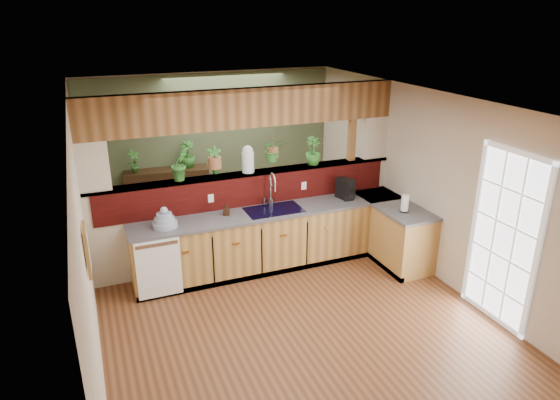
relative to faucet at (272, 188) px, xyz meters
name	(u,v)px	position (x,y,z in m)	size (l,w,h in m)	color
ground	(283,301)	(-0.27, -1.13, -1.18)	(4.60, 7.00, 0.01)	#5A331C
ceiling	(284,104)	(-0.27, -1.13, 1.42)	(4.60, 7.00, 0.01)	brown
wall_back	(211,144)	(-0.27, 2.37, 0.12)	(4.60, 0.02, 2.60)	beige
wall_left	(85,240)	(-2.57, -1.13, 0.12)	(0.02, 7.00, 2.60)	beige
wall_right	(436,187)	(2.03, -1.13, 0.12)	(0.02, 7.00, 2.60)	beige
pass_through_partition	(251,185)	(-0.25, 0.22, 0.01)	(4.60, 0.21, 2.60)	beige
pass_through_ledge	(248,173)	(-0.27, 0.22, 0.19)	(4.60, 0.21, 0.04)	brown
header_beam	(247,108)	(-0.27, 0.22, 1.15)	(4.60, 0.15, 0.55)	brown
sage_backwall	(211,144)	(-0.27, 2.35, 0.12)	(4.55, 0.02, 2.55)	#505F41
countertop	(313,235)	(0.56, -0.26, -0.73)	(4.14, 1.52, 0.90)	olive
dishwasher	(159,268)	(-1.75, -0.46, -0.72)	(0.58, 0.03, 0.82)	white
navy_sink	(274,215)	(-0.02, -0.15, -0.36)	(0.82, 0.50, 0.18)	black
french_door	(503,241)	(2.00, -2.43, -0.13)	(0.06, 1.02, 2.16)	white
framed_print	(87,250)	(-2.55, -1.93, 0.37)	(0.04, 0.35, 0.45)	olive
faucet	(272,188)	(0.00, 0.00, 0.00)	(0.23, 0.23, 0.52)	#B7B7B2
dish_stack	(165,221)	(-1.59, -0.18, -0.19)	(0.33, 0.33, 0.29)	#8F9EB9
soap_dispenser	(226,209)	(-0.71, -0.09, -0.19)	(0.08, 0.08, 0.18)	#3A2115
coffee_maker	(346,189)	(1.16, -0.12, -0.14)	(0.17, 0.28, 0.31)	black
paper_towel	(405,204)	(1.68, -0.92, -0.16)	(0.13, 0.13, 0.27)	black
glass_jar	(248,159)	(-0.28, 0.22, 0.41)	(0.18, 0.18, 0.40)	silver
ledge_plant_left	(180,164)	(-1.26, 0.22, 0.45)	(0.26, 0.21, 0.47)	#2A6824
ledge_plant_right	(313,151)	(0.77, 0.22, 0.42)	(0.24, 0.24, 0.43)	#2A6824
hanging_plant_a	(214,151)	(-0.77, 0.22, 0.57)	(0.23, 0.19, 0.54)	brown
hanging_plant_b	(273,140)	(0.11, 0.22, 0.66)	(0.37, 0.34, 0.47)	brown
shelving_console	(168,195)	(-1.16, 2.12, -0.68)	(1.46, 0.39, 0.97)	black
shelf_plant_a	(134,162)	(-1.69, 2.12, 0.01)	(0.22, 0.15, 0.41)	#2A6824
shelf_plant_b	(187,154)	(-0.77, 2.12, 0.04)	(0.27, 0.27, 0.47)	#2A6824
floor_plant	(302,201)	(1.11, 1.33, -0.82)	(0.64, 0.56, 0.71)	#2A6824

